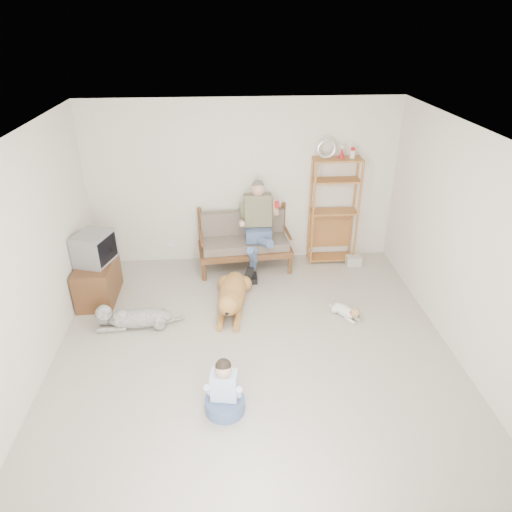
{
  "coord_description": "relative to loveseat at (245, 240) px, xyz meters",
  "views": [
    {
      "loc": [
        -0.31,
        -4.32,
        3.79
      ],
      "look_at": [
        0.08,
        1.0,
        0.94
      ],
      "focal_mm": 32.0,
      "sensor_mm": 36.0,
      "label": 1
    }
  ],
  "objects": [
    {
      "name": "golden_retriever",
      "position": [
        -0.25,
        -1.23,
        -0.29
      ],
      "size": [
        0.52,
        1.56,
        0.47
      ],
      "rotation": [
        0.0,
        0.0,
        -0.13
      ],
      "color": "#AF803C",
      "rests_on": "ground"
    },
    {
      "name": "wall_front",
      "position": [
        0.0,
        -5.19,
        0.86
      ],
      "size": [
        5.0,
        0.0,
        5.0
      ],
      "primitive_type": "plane",
      "rotation": [
        -1.57,
        0.0,
        0.0
      ],
      "color": "silver",
      "rests_on": "ground"
    },
    {
      "name": "crt_tv",
      "position": [
        -2.19,
        -0.8,
        0.34
      ],
      "size": [
        0.57,
        0.64,
        0.45
      ],
      "rotation": [
        0.0,
        0.0,
        -0.31
      ],
      "color": "slate",
      "rests_on": "tv_stand"
    },
    {
      "name": "child",
      "position": [
        -0.38,
        -3.17,
        -0.24
      ],
      "size": [
        0.43,
        0.43,
        0.69
      ],
      "rotation": [
        0.0,
        0.0,
        -0.17
      ],
      "color": "#54679B",
      "rests_on": "ground"
    },
    {
      "name": "etagere",
      "position": [
        1.48,
        0.11,
        0.44
      ],
      "size": [
        0.8,
        0.35,
        2.1
      ],
      "color": "#A96B35",
      "rests_on": "ground"
    },
    {
      "name": "wall_back",
      "position": [
        0.0,
        0.31,
        0.86
      ],
      "size": [
        5.0,
        0.0,
        5.0
      ],
      "primitive_type": "plane",
      "rotation": [
        1.57,
        0.0,
        0.0
      ],
      "color": "silver",
      "rests_on": "ground"
    },
    {
      "name": "loveseat",
      "position": [
        0.0,
        0.0,
        0.0
      ],
      "size": [
        1.55,
        0.83,
        0.95
      ],
      "rotation": [
        0.0,
        0.0,
        0.09
      ],
      "color": "brown",
      "rests_on": "ground"
    },
    {
      "name": "book_stack",
      "position": [
        1.85,
        -0.1,
        -0.41
      ],
      "size": [
        0.25,
        0.18,
        0.16
      ],
      "primitive_type": "cube",
      "rotation": [
        0.0,
        0.0,
        -0.0
      ],
      "color": "white",
      "rests_on": "ground"
    },
    {
      "name": "wall_outlet",
      "position": [
        -1.25,
        0.3,
        -0.19
      ],
      "size": [
        0.12,
        0.02,
        0.08
      ],
      "primitive_type": "cube",
      "color": "white",
      "rests_on": "ground"
    },
    {
      "name": "man",
      "position": [
        0.19,
        -0.23,
        0.21
      ],
      "size": [
        0.57,
        0.82,
        1.32
      ],
      "color": "#54679B",
      "rests_on": "loveseat"
    },
    {
      "name": "wall_right",
      "position": [
        2.5,
        -2.44,
        0.86
      ],
      "size": [
        0.0,
        5.5,
        5.5
      ],
      "primitive_type": "plane",
      "rotation": [
        1.57,
        0.0,
        -1.57
      ],
      "color": "silver",
      "rests_on": "ground"
    },
    {
      "name": "tv_stand",
      "position": [
        -2.22,
        -0.83,
        -0.19
      ],
      "size": [
        0.5,
        0.9,
        0.6
      ],
      "rotation": [
        0.0,
        0.0,
        -0.0
      ],
      "color": "brown",
      "rests_on": "ground"
    },
    {
      "name": "floor",
      "position": [
        0.0,
        -2.44,
        -0.49
      ],
      "size": [
        5.5,
        5.5,
        0.0
      ],
      "primitive_type": "plane",
      "color": "#BDB6A6",
      "rests_on": "ground"
    },
    {
      "name": "terrier",
      "position": [
        1.36,
        -1.59,
        -0.39
      ],
      "size": [
        0.37,
        0.49,
        0.22
      ],
      "rotation": [
        0.0,
        0.0,
        0.58
      ],
      "color": "white",
      "rests_on": "ground"
    },
    {
      "name": "shaggy_dog",
      "position": [
        -1.61,
        -1.6,
        -0.34
      ],
      "size": [
        1.24,
        0.34,
        0.37
      ],
      "rotation": [
        0.0,
        0.0,
        -1.51
      ],
      "color": "silver",
      "rests_on": "ground"
    },
    {
      "name": "wall_left",
      "position": [
        -2.5,
        -2.44,
        0.86
      ],
      "size": [
        0.0,
        5.5,
        5.5
      ],
      "primitive_type": "plane",
      "rotation": [
        1.57,
        0.0,
        1.57
      ],
      "color": "silver",
      "rests_on": "ground"
    },
    {
      "name": "ceiling",
      "position": [
        0.0,
        -2.44,
        2.21
      ],
      "size": [
        5.5,
        5.5,
        0.0
      ],
      "primitive_type": "plane",
      "rotation": [
        3.14,
        0.0,
        0.0
      ],
      "color": "white",
      "rests_on": "ground"
    }
  ]
}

